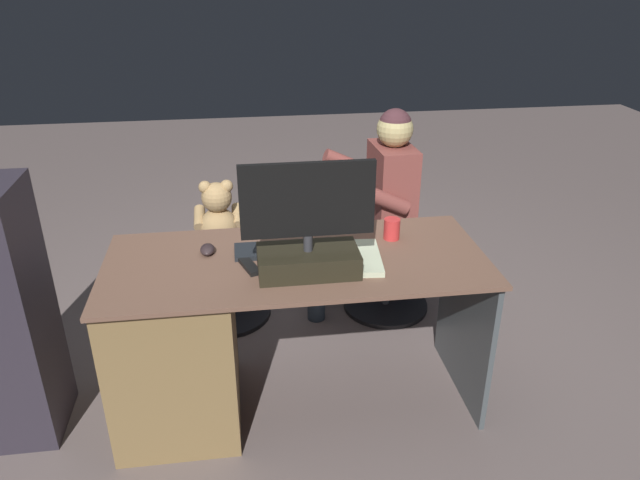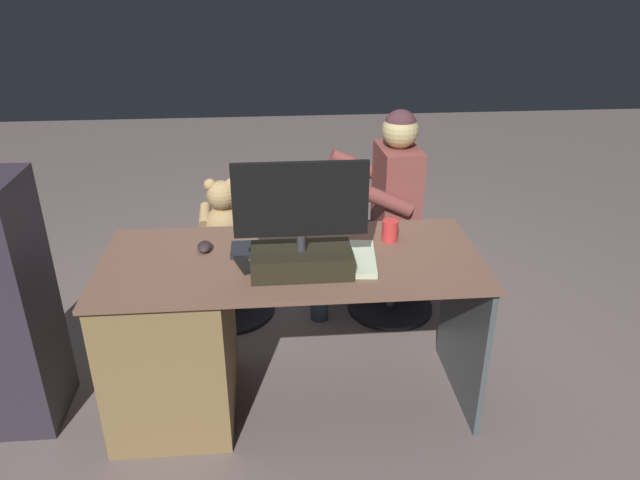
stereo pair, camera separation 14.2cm
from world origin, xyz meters
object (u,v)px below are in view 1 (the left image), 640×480
(visitor_chair, at_px, (387,268))
(person, at_px, (374,199))
(desk, at_px, (198,337))
(tv_remote, at_px, (249,266))
(office_chair_teddy, at_px, (223,276))
(keyboard, at_px, (285,249))
(computer_mouse, at_px, (207,249))
(teddy_bear, at_px, (218,216))
(cup, at_px, (392,229))
(monitor, at_px, (308,241))

(visitor_chair, relative_size, person, 0.42)
(desk, relative_size, tv_remote, 10.48)
(office_chair_teddy, distance_m, visitor_chair, 0.93)
(keyboard, distance_m, computer_mouse, 0.32)
(teddy_bear, distance_m, visitor_chair, 0.99)
(desk, xyz_separation_m, keyboard, (-0.39, -0.08, 0.36))
(person, bearing_deg, keyboard, 50.92)
(teddy_bear, bearing_deg, tv_remote, 99.61)
(tv_remote, xyz_separation_m, teddy_bear, (0.14, -0.85, -0.14))
(cup, distance_m, tv_remote, 0.66)
(cup, height_order, person, person)
(desk, distance_m, tv_remote, 0.43)
(desk, height_order, office_chair_teddy, desk)
(computer_mouse, bearing_deg, office_chair_teddy, -92.16)
(tv_remote, bearing_deg, desk, -31.71)
(teddy_bear, xyz_separation_m, visitor_chair, (-0.93, 0.06, -0.35))
(visitor_chair, distance_m, person, 0.43)
(office_chair_teddy, xyz_separation_m, teddy_bear, (-0.00, -0.01, 0.36))
(monitor, xyz_separation_m, keyboard, (0.08, -0.19, -0.13))
(desk, xyz_separation_m, person, (-0.93, -0.74, 0.29))
(visitor_chair, bearing_deg, computer_mouse, 33.51)
(office_chair_teddy, relative_size, teddy_bear, 1.40)
(keyboard, relative_size, visitor_chair, 0.86)
(teddy_bear, xyz_separation_m, person, (-0.83, 0.06, 0.07))
(computer_mouse, height_order, visitor_chair, computer_mouse)
(tv_remote, bearing_deg, office_chair_teddy, -99.46)
(computer_mouse, bearing_deg, desk, 56.33)
(cup, xyz_separation_m, visitor_chair, (-0.15, -0.60, -0.52))
(teddy_bear, bearing_deg, visitor_chair, 176.22)
(person, bearing_deg, office_chair_teddy, -2.97)
(teddy_bear, relative_size, person, 0.32)
(computer_mouse, distance_m, person, 1.07)
(visitor_chair, bearing_deg, person, -2.97)
(tv_remote, distance_m, office_chair_teddy, 0.98)
(computer_mouse, xyz_separation_m, visitor_chair, (-0.95, -0.63, -0.50))
(monitor, height_order, teddy_bear, monitor)
(monitor, height_order, office_chair_teddy, monitor)
(computer_mouse, relative_size, person, 0.08)
(desk, distance_m, visitor_chair, 1.26)
(monitor, height_order, tv_remote, monitor)
(computer_mouse, distance_m, visitor_chair, 1.24)
(desk, bearing_deg, person, -141.52)
(teddy_bear, bearing_deg, desk, 83.28)
(monitor, xyz_separation_m, cup, (-0.40, -0.25, -0.09))
(cup, bearing_deg, person, -95.73)
(monitor, bearing_deg, cup, -148.00)
(desk, xyz_separation_m, monitor, (-0.47, 0.11, 0.48))
(desk, bearing_deg, teddy_bear, -96.72)
(keyboard, bearing_deg, person, -129.08)
(keyboard, height_order, person, person)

